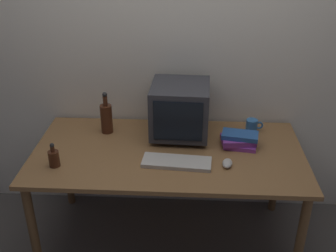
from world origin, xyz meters
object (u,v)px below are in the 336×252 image
at_px(keyboard, 177,162).
at_px(bottle_tall, 106,117).
at_px(book_stack, 239,140).
at_px(mug, 252,126).
at_px(computer_mouse, 227,163).
at_px(crt_monitor, 180,110).
at_px(bottle_short, 54,158).

relative_size(keyboard, bottle_tall, 1.40).
height_order(book_stack, mug, book_stack).
distance_m(computer_mouse, bottle_tall, 0.90).
bearing_deg(mug, crt_monitor, -171.08).
bearing_deg(mug, book_stack, -117.77).
height_order(crt_monitor, bottle_tall, crt_monitor).
bearing_deg(bottle_tall, mug, 3.43).
relative_size(keyboard, mug, 3.50).
bearing_deg(bottle_short, crt_monitor, 30.00).
bearing_deg(bottle_tall, book_stack, -9.30).
relative_size(computer_mouse, book_stack, 0.40).
height_order(bottle_tall, bottle_short, bottle_tall).
bearing_deg(mug, computer_mouse, -114.18).
height_order(crt_monitor, book_stack, crt_monitor).
bearing_deg(mug, keyboard, -138.80).
distance_m(bottle_short, mug, 1.35).
relative_size(computer_mouse, bottle_tall, 0.33).
relative_size(crt_monitor, bottle_short, 2.56).
bearing_deg(keyboard, bottle_tall, 146.75).
bearing_deg(crt_monitor, computer_mouse, -51.29).
xyz_separation_m(crt_monitor, keyboard, (-0.01, -0.37, -0.18)).
xyz_separation_m(computer_mouse, bottle_short, (-1.04, -0.06, 0.04)).
xyz_separation_m(book_stack, mug, (0.11, 0.21, -0.00)).
bearing_deg(book_stack, bottle_short, -165.19).
height_order(bottle_tall, mug, bottle_tall).
xyz_separation_m(keyboard, mug, (0.51, 0.45, 0.03)).
bearing_deg(computer_mouse, book_stack, 79.23).
relative_size(keyboard, bottle_short, 2.67).
xyz_separation_m(bottle_tall, bottle_short, (-0.24, -0.45, -0.05)).
bearing_deg(crt_monitor, book_stack, -18.17).
distance_m(keyboard, bottle_short, 0.74).
relative_size(bottle_tall, bottle_short, 1.91).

